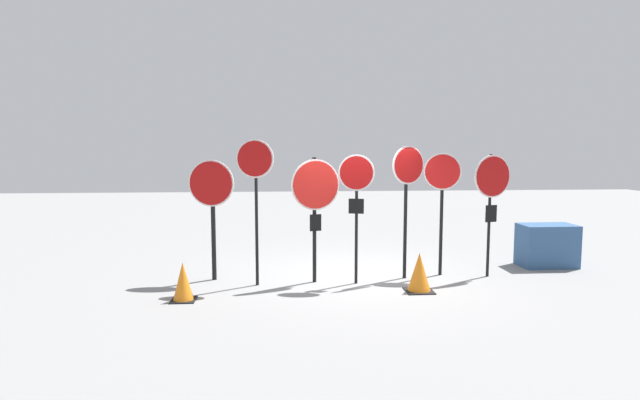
{
  "coord_description": "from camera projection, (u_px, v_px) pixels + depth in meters",
  "views": [
    {
      "loc": [
        -1.44,
        -9.34,
        2.49
      ],
      "look_at": [
        -0.71,
        0.0,
        1.53
      ],
      "focal_mm": 28.0,
      "sensor_mm": 36.0,
      "label": 1
    }
  ],
  "objects": [
    {
      "name": "stop_sign_2",
      "position": [
        315.0,
        194.0,
        9.16
      ],
      "size": [
        0.91,
        0.29,
        2.34
      ],
      "rotation": [
        0.0,
        0.0,
        0.28
      ],
      "color": "black",
      "rests_on": "ground"
    },
    {
      "name": "traffic_cone_0",
      "position": [
        419.0,
        272.0,
        8.73
      ],
      "size": [
        0.48,
        0.48,
        0.69
      ],
      "color": "black",
      "rests_on": "ground"
    },
    {
      "name": "stop_sign_0",
      "position": [
        212.0,
        196.0,
        9.33
      ],
      "size": [
        0.86,
        0.22,
        2.29
      ],
      "rotation": [
        0.0,
        0.0,
        -0.21
      ],
      "color": "black",
      "rests_on": "ground"
    },
    {
      "name": "storage_crate",
      "position": [
        547.0,
        245.0,
        10.59
      ],
      "size": [
        1.14,
        0.66,
        0.9
      ],
      "color": "#335684",
      "rests_on": "ground"
    },
    {
      "name": "stop_sign_5",
      "position": [
        442.0,
        185.0,
        9.68
      ],
      "size": [
        0.69,
        0.26,
        2.42
      ],
      "rotation": [
        0.0,
        0.0,
        -0.32
      ],
      "color": "black",
      "rests_on": "ground"
    },
    {
      "name": "traffic_cone_1",
      "position": [
        183.0,
        282.0,
        8.19
      ],
      "size": [
        0.4,
        0.4,
        0.64
      ],
      "color": "black",
      "rests_on": "ground"
    },
    {
      "name": "stop_sign_3",
      "position": [
        356.0,
        187.0,
        9.05
      ],
      "size": [
        0.65,
        0.2,
        2.39
      ],
      "rotation": [
        0.0,
        0.0,
        -0.26
      ],
      "color": "black",
      "rests_on": "ground"
    },
    {
      "name": "stop_sign_4",
      "position": [
        408.0,
        181.0,
        9.44
      ],
      "size": [
        0.67,
        0.33,
        2.55
      ],
      "rotation": [
        0.0,
        0.0,
        0.43
      ],
      "color": "black",
      "rests_on": "ground"
    },
    {
      "name": "stop_sign_1",
      "position": [
        255.0,
        175.0,
        8.91
      ],
      "size": [
        0.68,
        0.2,
        2.66
      ],
      "rotation": [
        0.0,
        0.0,
        -0.25
      ],
      "color": "black",
      "rests_on": "ground"
    },
    {
      "name": "ground_plane",
      "position": [
        357.0,
        278.0,
        9.62
      ],
      "size": [
        40.0,
        40.0,
        0.0
      ],
      "primitive_type": "plane",
      "color": "gray"
    },
    {
      "name": "stop_sign_6",
      "position": [
        492.0,
        186.0,
        9.56
      ],
      "size": [
        0.79,
        0.26,
        2.39
      ],
      "rotation": [
        0.0,
        0.0,
        0.29
      ],
      "color": "black",
      "rests_on": "ground"
    }
  ]
}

